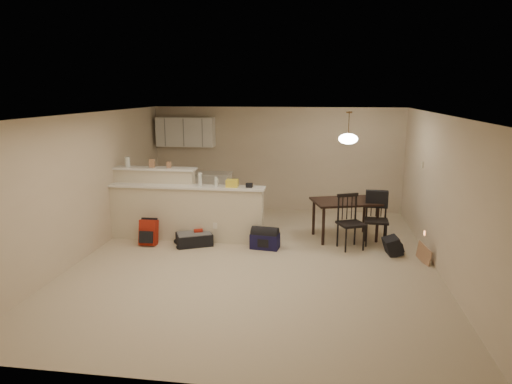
% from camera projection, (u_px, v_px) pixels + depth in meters
% --- Properties ---
extents(room, '(7.00, 7.02, 2.50)m').
position_uv_depth(room, '(256.00, 189.00, 7.66)').
color(room, beige).
rests_on(room, ground).
extents(breakfast_bar, '(3.08, 0.58, 1.39)m').
position_uv_depth(breakfast_bar, '(175.00, 208.00, 8.99)').
color(breakfast_bar, beige).
rests_on(breakfast_bar, ground).
extents(upper_cabinets, '(1.40, 0.34, 0.70)m').
position_uv_depth(upper_cabinets, '(186.00, 132.00, 11.03)').
color(upper_cabinets, white).
rests_on(upper_cabinets, room).
extents(kitchen_counter, '(1.80, 0.60, 0.90)m').
position_uv_depth(kitchen_counter, '(194.00, 192.00, 11.19)').
color(kitchen_counter, white).
rests_on(kitchen_counter, ground).
extents(thermostat, '(0.02, 0.12, 0.12)m').
position_uv_depth(thermostat, '(422.00, 164.00, 8.69)').
color(thermostat, beige).
rests_on(thermostat, room).
extents(jar, '(0.10, 0.10, 0.20)m').
position_uv_depth(jar, '(128.00, 162.00, 9.07)').
color(jar, silver).
rests_on(jar, breakfast_bar).
extents(cereal_box, '(0.10, 0.07, 0.16)m').
position_uv_depth(cereal_box, '(152.00, 163.00, 9.00)').
color(cereal_box, '#AA7B58').
rests_on(cereal_box, breakfast_bar).
extents(small_box, '(0.08, 0.06, 0.12)m').
position_uv_depth(small_box, '(169.00, 165.00, 8.96)').
color(small_box, '#AA7B58').
rests_on(small_box, breakfast_bar).
extents(bottle_a, '(0.07, 0.07, 0.26)m').
position_uv_depth(bottle_a, '(200.00, 179.00, 8.70)').
color(bottle_a, silver).
rests_on(bottle_a, breakfast_bar).
extents(bottle_b, '(0.06, 0.06, 0.18)m').
position_uv_depth(bottle_b, '(216.00, 182.00, 8.67)').
color(bottle_b, silver).
rests_on(bottle_b, breakfast_bar).
extents(bag_lump, '(0.22, 0.18, 0.14)m').
position_uv_depth(bag_lump, '(232.00, 183.00, 8.63)').
color(bag_lump, '#AA7B58').
rests_on(bag_lump, breakfast_bar).
extents(pouch, '(0.12, 0.10, 0.08)m').
position_uv_depth(pouch, '(249.00, 185.00, 8.59)').
color(pouch, '#AA7B58').
rests_on(pouch, breakfast_bar).
extents(dining_table, '(1.43, 1.15, 0.77)m').
position_uv_depth(dining_table, '(345.00, 205.00, 8.94)').
color(dining_table, black).
rests_on(dining_table, ground).
extents(pendant_lamp, '(0.36, 0.36, 0.62)m').
position_uv_depth(pendant_lamp, '(348.00, 138.00, 8.66)').
color(pendant_lamp, brown).
rests_on(pendant_lamp, room).
extents(dining_chair_near, '(0.58, 0.57, 1.01)m').
position_uv_depth(dining_chair_near, '(351.00, 222.00, 8.39)').
color(dining_chair_near, black).
rests_on(dining_chair_near, ground).
extents(dining_chair_far, '(0.46, 0.44, 1.00)m').
position_uv_depth(dining_chair_far, '(376.00, 219.00, 8.61)').
color(dining_chair_far, black).
rests_on(dining_chair_far, ground).
extents(suitcase, '(0.78, 0.67, 0.22)m').
position_uv_depth(suitcase, '(194.00, 239.00, 8.67)').
color(suitcase, black).
rests_on(suitcase, ground).
extents(red_backpack, '(0.32, 0.20, 0.48)m').
position_uv_depth(red_backpack, '(149.00, 232.00, 8.66)').
color(red_backpack, '#A12012').
rests_on(red_backpack, ground).
extents(navy_duffel, '(0.55, 0.35, 0.28)m').
position_uv_depth(navy_duffel, '(265.00, 241.00, 8.48)').
color(navy_duffel, '#14123A').
rests_on(navy_duffel, ground).
extents(black_daypack, '(0.29, 0.38, 0.31)m').
position_uv_depth(black_daypack, '(392.00, 246.00, 8.15)').
color(black_daypack, black).
rests_on(black_daypack, ground).
extents(cardboard_sheet, '(0.15, 0.39, 0.31)m').
position_uv_depth(cardboard_sheet, '(424.00, 254.00, 7.75)').
color(cardboard_sheet, '#AA7B58').
rests_on(cardboard_sheet, ground).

